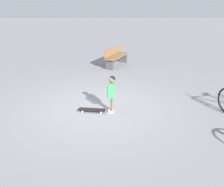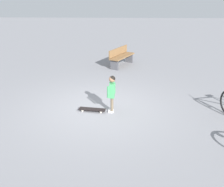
{
  "view_description": "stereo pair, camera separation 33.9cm",
  "coord_description": "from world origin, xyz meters",
  "views": [
    {
      "loc": [
        7.07,
        0.29,
        3.27
      ],
      "look_at": [
        0.21,
        0.4,
        0.55
      ],
      "focal_mm": 43.0,
      "sensor_mm": 36.0,
      "label": 1
    },
    {
      "loc": [
        7.07,
        0.63,
        3.27
      ],
      "look_at": [
        0.21,
        0.4,
        0.55
      ],
      "focal_mm": 43.0,
      "sensor_mm": 36.0,
      "label": 2
    }
  ],
  "objects": [
    {
      "name": "ground_plane",
      "position": [
        0.0,
        0.0,
        0.0
      ],
      "size": [
        50.0,
        50.0,
        0.0
      ],
      "primitive_type": "plane",
      "color": "gray"
    },
    {
      "name": "child_person",
      "position": [
        0.21,
        0.39,
        0.66
      ],
      "size": [
        0.37,
        0.22,
        1.06
      ],
      "color": "brown",
      "rests_on": "ground"
    },
    {
      "name": "skateboard",
      "position": [
        0.21,
        -0.16,
        0.06
      ],
      "size": [
        0.3,
        0.78,
        0.07
      ],
      "color": "black",
      "rests_on": "ground"
    },
    {
      "name": "street_bench",
      "position": [
        -4.58,
        0.64,
        0.42
      ],
      "size": [
        1.62,
        1.14,
        0.8
      ],
      "color": "brown",
      "rests_on": "ground"
    }
  ]
}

